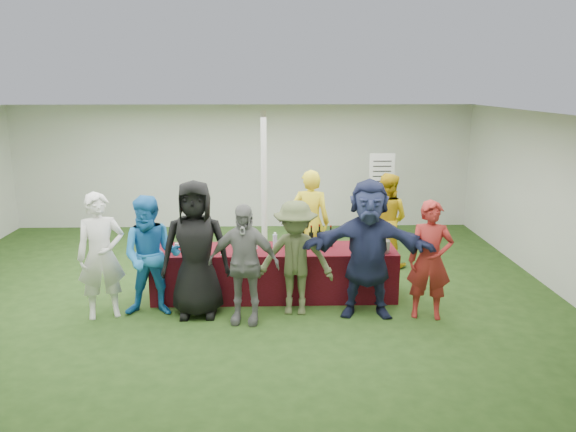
{
  "coord_description": "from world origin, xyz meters",
  "views": [
    {
      "loc": [
        0.64,
        -8.26,
        3.16
      ],
      "look_at": [
        0.87,
        -0.27,
        1.25
      ],
      "focal_mm": 35.0,
      "sensor_mm": 36.0,
      "label": 1
    }
  ],
  "objects_px": {
    "customer_0": "(101,256)",
    "customer_5": "(368,249)",
    "customer_2": "(196,249)",
    "customer_6": "(430,260)",
    "dump_bucket": "(381,246)",
    "staff_pourer": "(310,222)",
    "customer_3": "(244,264)",
    "customer_4": "(295,258)",
    "wine_list_sign": "(382,178)",
    "staff_back": "(386,220)",
    "customer_1": "(151,256)",
    "serving_table": "(275,273)"
  },
  "relations": [
    {
      "from": "customer_0",
      "to": "customer_5",
      "type": "relative_size",
      "value": 0.91
    },
    {
      "from": "customer_2",
      "to": "customer_6",
      "type": "relative_size",
      "value": 1.16
    },
    {
      "from": "dump_bucket",
      "to": "staff_pourer",
      "type": "relative_size",
      "value": 0.14
    },
    {
      "from": "dump_bucket",
      "to": "customer_2",
      "type": "xyz_separation_m",
      "value": [
        -2.63,
        -0.44,
        0.11
      ]
    },
    {
      "from": "customer_3",
      "to": "dump_bucket",
      "type": "bearing_deg",
      "value": 28.25
    },
    {
      "from": "customer_0",
      "to": "staff_pourer",
      "type": "bearing_deg",
      "value": 10.82
    },
    {
      "from": "customer_5",
      "to": "customer_6",
      "type": "relative_size",
      "value": 1.17
    },
    {
      "from": "dump_bucket",
      "to": "customer_4",
      "type": "distance_m",
      "value": 1.34
    },
    {
      "from": "customer_3",
      "to": "wine_list_sign",
      "type": "bearing_deg",
      "value": 65.42
    },
    {
      "from": "dump_bucket",
      "to": "staff_back",
      "type": "xyz_separation_m",
      "value": [
        0.4,
        1.68,
        -0.02
      ]
    },
    {
      "from": "staff_pourer",
      "to": "customer_6",
      "type": "xyz_separation_m",
      "value": [
        1.5,
        -1.88,
        -0.07
      ]
    },
    {
      "from": "customer_3",
      "to": "customer_1",
      "type": "bearing_deg",
      "value": 176.72
    },
    {
      "from": "staff_back",
      "to": "customer_6",
      "type": "distance_m",
      "value": 2.29
    },
    {
      "from": "dump_bucket",
      "to": "customer_3",
      "type": "relative_size",
      "value": 0.15
    },
    {
      "from": "wine_list_sign",
      "to": "staff_back",
      "type": "xyz_separation_m",
      "value": [
        -0.19,
        -1.47,
        -0.49
      ]
    },
    {
      "from": "customer_0",
      "to": "serving_table",
      "type": "bearing_deg",
      "value": -3.62
    },
    {
      "from": "serving_table",
      "to": "customer_6",
      "type": "distance_m",
      "value": 2.3
    },
    {
      "from": "dump_bucket",
      "to": "customer_0",
      "type": "bearing_deg",
      "value": -173.47
    },
    {
      "from": "serving_table",
      "to": "customer_2",
      "type": "relative_size",
      "value": 1.9
    },
    {
      "from": "staff_back",
      "to": "customer_2",
      "type": "distance_m",
      "value": 3.7
    },
    {
      "from": "serving_table",
      "to": "customer_6",
      "type": "xyz_separation_m",
      "value": [
        2.1,
        -0.82,
        0.44
      ]
    },
    {
      "from": "customer_6",
      "to": "customer_5",
      "type": "bearing_deg",
      "value": -176.2
    },
    {
      "from": "dump_bucket",
      "to": "customer_2",
      "type": "relative_size",
      "value": 0.13
    },
    {
      "from": "customer_0",
      "to": "customer_4",
      "type": "bearing_deg",
      "value": -18.79
    },
    {
      "from": "dump_bucket",
      "to": "customer_6",
      "type": "distance_m",
      "value": 0.81
    },
    {
      "from": "customer_0",
      "to": "wine_list_sign",
      "type": "bearing_deg",
      "value": 19.22
    },
    {
      "from": "staff_back",
      "to": "customer_3",
      "type": "xyz_separation_m",
      "value": [
        -2.37,
        -2.36,
        -0.01
      ]
    },
    {
      "from": "staff_pourer",
      "to": "customer_6",
      "type": "distance_m",
      "value": 2.4
    },
    {
      "from": "wine_list_sign",
      "to": "customer_6",
      "type": "xyz_separation_m",
      "value": [
        -0.05,
        -3.75,
        -0.5
      ]
    },
    {
      "from": "customer_1",
      "to": "customer_6",
      "type": "relative_size",
      "value": 1.03
    },
    {
      "from": "customer_5",
      "to": "customer_2",
      "type": "bearing_deg",
      "value": -175.55
    },
    {
      "from": "staff_pourer",
      "to": "customer_6",
      "type": "bearing_deg",
      "value": 138.87
    },
    {
      "from": "customer_2",
      "to": "customer_4",
      "type": "relative_size",
      "value": 1.18
    },
    {
      "from": "serving_table",
      "to": "wine_list_sign",
      "type": "xyz_separation_m",
      "value": [
        2.14,
        2.93,
        0.94
      ]
    },
    {
      "from": "staff_pourer",
      "to": "customer_0",
      "type": "distance_m",
      "value": 3.42
    },
    {
      "from": "serving_table",
      "to": "customer_4",
      "type": "bearing_deg",
      "value": -66.02
    },
    {
      "from": "customer_0",
      "to": "customer_3",
      "type": "distance_m",
      "value": 1.95
    },
    {
      "from": "dump_bucket",
      "to": "wine_list_sign",
      "type": "bearing_deg",
      "value": 79.35
    },
    {
      "from": "serving_table",
      "to": "customer_0",
      "type": "xyz_separation_m",
      "value": [
        -2.35,
        -0.67,
        0.5
      ]
    },
    {
      "from": "customer_5",
      "to": "customer_6",
      "type": "distance_m",
      "value": 0.85
    },
    {
      "from": "customer_1",
      "to": "wine_list_sign",
      "type": "bearing_deg",
      "value": 42.5
    },
    {
      "from": "customer_0",
      "to": "customer_5",
      "type": "xyz_separation_m",
      "value": [
        3.62,
        -0.05,
        0.09
      ]
    },
    {
      "from": "customer_1",
      "to": "customer_3",
      "type": "xyz_separation_m",
      "value": [
        1.27,
        -0.28,
        -0.03
      ]
    },
    {
      "from": "customer_4",
      "to": "customer_3",
      "type": "bearing_deg",
      "value": -152.26
    },
    {
      "from": "serving_table",
      "to": "customer_4",
      "type": "relative_size",
      "value": 2.23
    },
    {
      "from": "dump_bucket",
      "to": "customer_4",
      "type": "bearing_deg",
      "value": -161.8
    },
    {
      "from": "dump_bucket",
      "to": "customer_3",
      "type": "height_order",
      "value": "customer_3"
    },
    {
      "from": "customer_3",
      "to": "customer_4",
      "type": "height_order",
      "value": "customer_3"
    },
    {
      "from": "customer_6",
      "to": "serving_table",
      "type": "bearing_deg",
      "value": 169.65
    },
    {
      "from": "customer_2",
      "to": "staff_back",
      "type": "bearing_deg",
      "value": 32.83
    }
  ]
}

